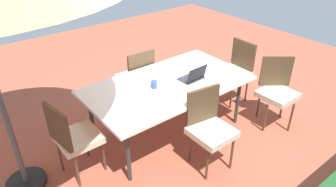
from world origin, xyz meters
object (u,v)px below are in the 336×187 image
(dining_table, at_px, (168,86))
(chair_east, at_px, (73,136))
(chair_northwest, at_px, (277,89))
(cup, at_px, (154,84))
(chair_south, at_px, (137,76))
(chair_north, at_px, (209,125))
(laptop, at_px, (193,77))
(chair_west, at_px, (236,69))

(dining_table, xyz_separation_m, chair_east, (1.33, -0.02, -0.18))
(chair_northwest, distance_m, cup, 1.77)
(dining_table, xyz_separation_m, chair_south, (-0.03, -0.80, -0.18))
(chair_east, bearing_deg, chair_south, -68.70)
(chair_northwest, xyz_separation_m, chair_north, (1.36, 0.02, 0.00))
(chair_east, xyz_separation_m, chair_northwest, (-2.69, 0.78, 0.00))
(chair_south, bearing_deg, chair_north, 90.84)
(chair_south, bearing_deg, laptop, 109.11)
(chair_east, distance_m, chair_west, 2.73)
(chair_north, xyz_separation_m, laptop, (-0.32, -0.64, 0.27))
(dining_table, xyz_separation_m, chair_north, (0.01, 0.78, -0.18))
(chair_south, distance_m, chair_north, 1.58)
(laptop, bearing_deg, chair_east, -8.06)
(chair_east, distance_m, chair_north, 1.55)
(chair_south, bearing_deg, cup, 74.76)
(chair_west, distance_m, laptop, 1.13)
(dining_table, distance_m, chair_northwest, 1.56)
(chair_south, distance_m, cup, 0.87)
(laptop, bearing_deg, chair_south, -75.71)
(chair_east, distance_m, cup, 1.15)
(chair_northwest, bearing_deg, dining_table, -170.86)
(chair_west, bearing_deg, dining_table, -87.45)
(chair_west, relative_size, chair_north, 1.00)
(chair_south, xyz_separation_m, chair_northwest, (-1.33, 1.55, 0.00))
(dining_table, relative_size, cup, 21.34)
(dining_table, distance_m, chair_east, 1.34)
(dining_table, bearing_deg, chair_south, -92.30)
(chair_east, bearing_deg, dining_table, -99.35)
(chair_south, relative_size, chair_north, 1.00)
(chair_south, bearing_deg, dining_table, 89.89)
(cup, bearing_deg, chair_northwest, 154.09)
(dining_table, relative_size, chair_northwest, 2.18)
(laptop, bearing_deg, cup, -17.89)
(chair_south, xyz_separation_m, laptop, (-0.28, 0.93, 0.27))
(dining_table, height_order, chair_north, chair_north)
(chair_north, height_order, cup, chair_north)
(dining_table, bearing_deg, chair_north, 89.62)
(chair_northwest, bearing_deg, chair_west, 125.25)
(chair_northwest, xyz_separation_m, chair_west, (-0.04, -0.79, 0.00))
(chair_north, height_order, laptop, laptop)
(dining_table, height_order, chair_northwest, chair_northwest)
(chair_northwest, bearing_deg, chair_north, -140.82)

